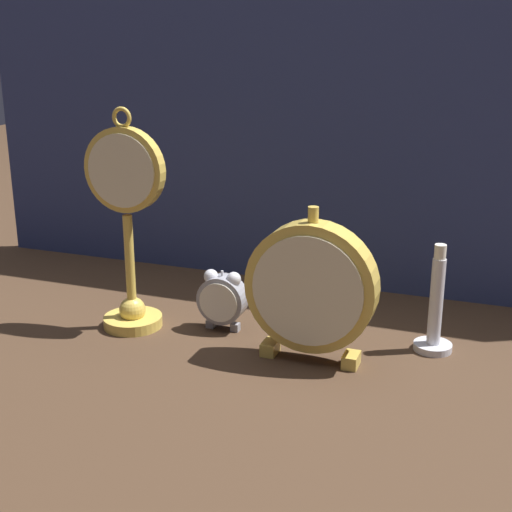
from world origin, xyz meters
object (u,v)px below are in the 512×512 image
at_px(pocket_watch_on_stand, 128,229).
at_px(mantel_clock_silver, 311,288).
at_px(alarm_clock_twin_bell, 222,297).
at_px(brass_candlestick, 435,315).

bearing_deg(pocket_watch_on_stand, mantel_clock_silver, -3.95).
xyz_separation_m(alarm_clock_twin_bell, mantel_clock_silver, (0.15, -0.06, 0.05)).
distance_m(pocket_watch_on_stand, mantel_clock_silver, 0.29).
xyz_separation_m(alarm_clock_twin_bell, brass_candlestick, (0.30, 0.04, 0.00)).
bearing_deg(alarm_clock_twin_bell, brass_candlestick, 6.69).
height_order(alarm_clock_twin_bell, brass_candlestick, brass_candlestick).
height_order(mantel_clock_silver, brass_candlestick, mantel_clock_silver).
distance_m(alarm_clock_twin_bell, mantel_clock_silver, 0.17).
bearing_deg(alarm_clock_twin_bell, mantel_clock_silver, -20.34).
bearing_deg(mantel_clock_silver, brass_candlestick, 31.07).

